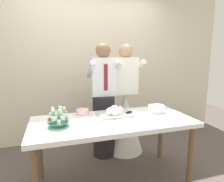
{
  "coord_description": "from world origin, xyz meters",
  "views": [
    {
      "loc": [
        -0.64,
        -2.0,
        1.49
      ],
      "look_at": [
        0.03,
        0.15,
        1.07
      ],
      "focal_mm": 31.22,
      "sensor_mm": 36.0,
      "label": 1
    }
  ],
  "objects_px": {
    "dessert_table": "(113,126)",
    "person_bride": "(125,115)",
    "cupcake_stand": "(58,118)",
    "person_groom": "(104,107)",
    "round_cake": "(82,113)",
    "main_cake_tray": "(115,112)",
    "plate_stack": "(156,109)"
  },
  "relations": [
    {
      "from": "main_cake_tray",
      "to": "person_groom",
      "type": "distance_m",
      "value": 0.52
    },
    {
      "from": "plate_stack",
      "to": "person_groom",
      "type": "relative_size",
      "value": 0.13
    },
    {
      "from": "round_cake",
      "to": "person_groom",
      "type": "distance_m",
      "value": 0.54
    },
    {
      "from": "dessert_table",
      "to": "person_bride",
      "type": "bearing_deg",
      "value": 59.26
    },
    {
      "from": "person_bride",
      "to": "round_cake",
      "type": "bearing_deg",
      "value": -149.73
    },
    {
      "from": "dessert_table",
      "to": "cupcake_stand",
      "type": "xyz_separation_m",
      "value": [
        -0.59,
        -0.03,
        0.16
      ]
    },
    {
      "from": "round_cake",
      "to": "person_groom",
      "type": "xyz_separation_m",
      "value": [
        0.37,
        0.38,
        -0.06
      ]
    },
    {
      "from": "dessert_table",
      "to": "person_groom",
      "type": "relative_size",
      "value": 1.08
    },
    {
      "from": "dessert_table",
      "to": "main_cake_tray",
      "type": "bearing_deg",
      "value": 65.59
    },
    {
      "from": "cupcake_stand",
      "to": "plate_stack",
      "type": "distance_m",
      "value": 1.22
    },
    {
      "from": "round_cake",
      "to": "dessert_table",
      "type": "bearing_deg",
      "value": -42.78
    },
    {
      "from": "cupcake_stand",
      "to": "person_groom",
      "type": "bearing_deg",
      "value": 46.55
    },
    {
      "from": "cupcake_stand",
      "to": "plate_stack",
      "type": "bearing_deg",
      "value": 7.33
    },
    {
      "from": "dessert_table",
      "to": "person_groom",
      "type": "bearing_deg",
      "value": 84.25
    },
    {
      "from": "plate_stack",
      "to": "person_groom",
      "type": "bearing_deg",
      "value": 135.3
    },
    {
      "from": "main_cake_tray",
      "to": "round_cake",
      "type": "xyz_separation_m",
      "value": [
        -0.37,
        0.13,
        -0.01
      ]
    },
    {
      "from": "plate_stack",
      "to": "round_cake",
      "type": "bearing_deg",
      "value": 170.27
    },
    {
      "from": "dessert_table",
      "to": "main_cake_tray",
      "type": "height_order",
      "value": "main_cake_tray"
    },
    {
      "from": "person_groom",
      "to": "dessert_table",
      "type": "bearing_deg",
      "value": -95.75
    },
    {
      "from": "dessert_table",
      "to": "round_cake",
      "type": "bearing_deg",
      "value": 137.22
    },
    {
      "from": "round_cake",
      "to": "person_groom",
      "type": "height_order",
      "value": "person_groom"
    },
    {
      "from": "main_cake_tray",
      "to": "person_groom",
      "type": "bearing_deg",
      "value": 89.89
    },
    {
      "from": "cupcake_stand",
      "to": "person_bride",
      "type": "relative_size",
      "value": 0.14
    },
    {
      "from": "plate_stack",
      "to": "cupcake_stand",
      "type": "bearing_deg",
      "value": -172.67
    },
    {
      "from": "cupcake_stand",
      "to": "main_cake_tray",
      "type": "bearing_deg",
      "value": 15.1
    },
    {
      "from": "cupcake_stand",
      "to": "person_bride",
      "type": "bearing_deg",
      "value": 35.95
    },
    {
      "from": "dessert_table",
      "to": "cupcake_stand",
      "type": "bearing_deg",
      "value": -176.86
    },
    {
      "from": "cupcake_stand",
      "to": "person_groom",
      "type": "xyz_separation_m",
      "value": [
        0.66,
        0.7,
        -0.12
      ]
    },
    {
      "from": "dessert_table",
      "to": "plate_stack",
      "type": "bearing_deg",
      "value": 11.3
    },
    {
      "from": "dessert_table",
      "to": "round_cake",
      "type": "height_order",
      "value": "round_cake"
    },
    {
      "from": "plate_stack",
      "to": "person_bride",
      "type": "relative_size",
      "value": 0.13
    },
    {
      "from": "cupcake_stand",
      "to": "plate_stack",
      "type": "relative_size",
      "value": 1.07
    }
  ]
}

